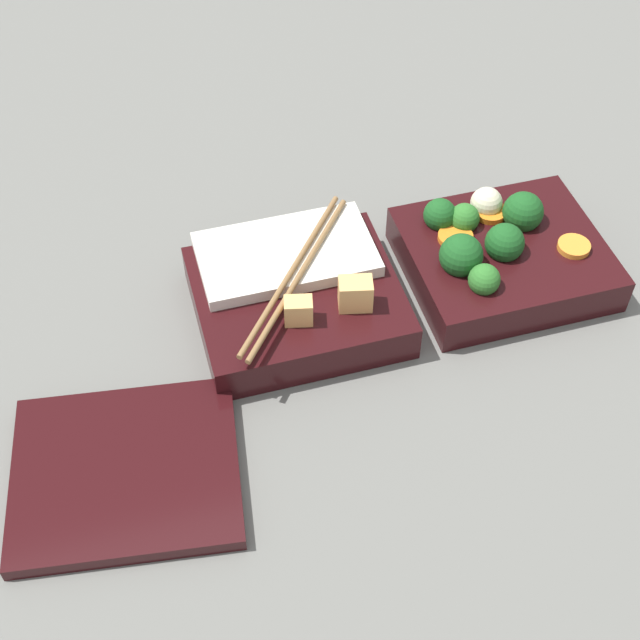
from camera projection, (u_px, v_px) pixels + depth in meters
The scene contains 4 objects.
ground_plane at pixel (402, 293), 0.82m from camera, with size 3.00×3.00×0.00m, color slate.
bento_tray_vegetable at pixel (501, 255), 0.82m from camera, with size 0.18×0.15×0.07m.
bento_tray_rice at pixel (295, 292), 0.79m from camera, with size 0.18×0.17×0.06m.
bento_lid at pixel (126, 471), 0.69m from camera, with size 0.17×0.15×0.01m, color black.
Camera 1 is at (0.23, 0.52, 0.60)m, focal length 50.00 mm.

